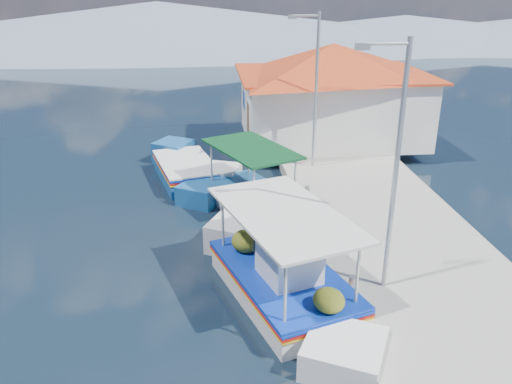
{
  "coord_description": "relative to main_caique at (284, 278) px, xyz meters",
  "views": [
    {
      "loc": [
        0.35,
        -8.77,
        7.59
      ],
      "look_at": [
        1.83,
        6.47,
        1.3
      ],
      "focal_mm": 36.49,
      "sensor_mm": 36.0,
      "label": 1
    }
  ],
  "objects": [
    {
      "name": "lamp_post_near",
      "position": [
        2.35,
        -0.55,
        3.34
      ],
      "size": [
        1.21,
        0.14,
        6.0
      ],
      "color": "#A5A8AD",
      "rests_on": "quay"
    },
    {
      "name": "ground",
      "position": [
        -2.16,
        -2.55,
        -0.51
      ],
      "size": [
        160.0,
        160.0,
        0.0
      ],
      "primitive_type": "plane",
      "color": "black",
      "rests_on": "ground"
    },
    {
      "name": "main_caique",
      "position": [
        0.0,
        0.0,
        0.0
      ],
      "size": [
        3.98,
        7.67,
        2.66
      ],
      "rotation": [
        0.0,
        0.0,
        -0.32
      ],
      "color": "silver",
      "rests_on": "ground"
    },
    {
      "name": "caique_blue_hull",
      "position": [
        -2.69,
        8.68,
        -0.18
      ],
      "size": [
        3.12,
        6.66,
        1.22
      ],
      "rotation": [
        0.0,
        0.0,
        -0.25
      ],
      "color": "#17518E",
      "rests_on": "ground"
    },
    {
      "name": "mountain_ridge",
      "position": [
        4.39,
        53.45,
        1.53
      ],
      "size": [
        171.4,
        96.0,
        5.5
      ],
      "color": "slate",
      "rests_on": "ground"
    },
    {
      "name": "bollards",
      "position": [
        1.64,
        2.7,
        0.14
      ],
      "size": [
        0.2,
        17.2,
        0.3
      ],
      "color": "#A5A8AD",
      "rests_on": "quay"
    },
    {
      "name": "lamp_post_far",
      "position": [
        2.35,
        8.45,
        3.34
      ],
      "size": [
        1.21,
        0.14,
        6.0
      ],
      "color": "#A5A8AD",
      "rests_on": "quay"
    },
    {
      "name": "quay",
      "position": [
        3.74,
        3.45,
        -0.26
      ],
      "size": [
        5.0,
        44.0,
        0.5
      ],
      "primitive_type": "cube",
      "color": "gray",
      "rests_on": "ground"
    },
    {
      "name": "caique_green_canopy",
      "position": [
        -0.3,
        5.58,
        -0.13
      ],
      "size": [
        3.82,
        6.16,
        2.54
      ],
      "rotation": [
        0.0,
        0.0,
        -0.44
      ],
      "color": "silver",
      "rests_on": "ground"
    },
    {
      "name": "harbor_building",
      "position": [
        4.04,
        12.45,
        2.26
      ],
      "size": [
        10.49,
        10.49,
        4.4
      ],
      "color": "white",
      "rests_on": "quay"
    }
  ]
}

